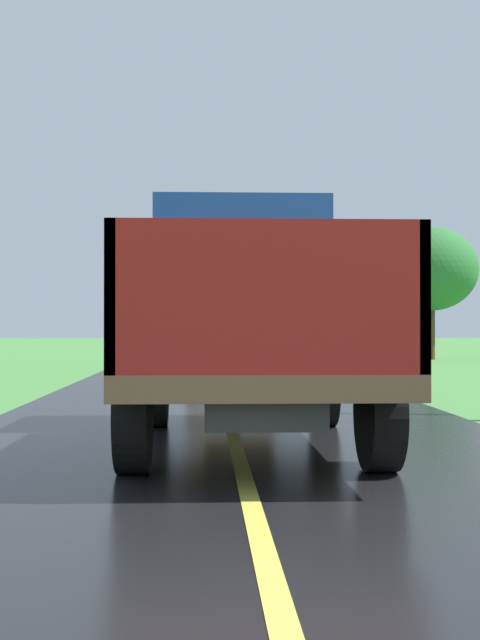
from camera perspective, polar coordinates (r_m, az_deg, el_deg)
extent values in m
cube|color=#2D2D30|center=(8.89, 0.52, -4.59)|extent=(0.90, 5.51, 0.24)
cube|color=brown|center=(8.87, 0.52, -3.30)|extent=(2.30, 5.80, 0.20)
cube|color=#1E479E|center=(10.83, 0.00, 2.77)|extent=(2.10, 1.90, 1.90)
cube|color=black|center=(11.80, -0.20, 4.12)|extent=(1.78, 0.02, 0.76)
cube|color=maroon|center=(7.91, -7.18, 1.07)|extent=(0.08, 3.85, 1.10)
cube|color=maroon|center=(8.03, 8.82, 1.05)|extent=(0.08, 3.85, 1.10)
cube|color=maroon|center=(6.01, 1.91, 1.55)|extent=(2.30, 0.08, 1.10)
cube|color=maroon|center=(9.77, 0.25, 0.77)|extent=(2.30, 0.08, 1.10)
cylinder|color=black|center=(10.69, -5.62, -4.42)|extent=(0.28, 1.00, 1.00)
cylinder|color=black|center=(10.78, 5.63, -4.39)|extent=(0.28, 1.00, 1.00)
cylinder|color=black|center=(7.32, -7.12, -6.26)|extent=(0.28, 1.00, 1.00)
cylinder|color=black|center=(7.45, 9.30, -6.15)|extent=(0.28, 1.00, 1.00)
ellipsoid|color=#ABC31C|center=(7.69, -4.68, 3.16)|extent=(0.58, 0.63, 0.40)
ellipsoid|color=#9DC727|center=(9.51, 2.51, 0.66)|extent=(0.54, 0.54, 0.42)
ellipsoid|color=#97BA23|center=(7.07, 4.25, 0.82)|extent=(0.52, 0.62, 0.41)
ellipsoid|color=#A6B628|center=(8.28, -3.66, -1.79)|extent=(0.44, 0.43, 0.51)
ellipsoid|color=#A7BA33|center=(8.52, -1.21, 0.59)|extent=(0.43, 0.51, 0.50)
ellipsoid|color=#97CB33|center=(9.15, -0.50, 2.77)|extent=(0.42, 0.46, 0.47)
ellipsoid|color=#A0C420|center=(9.53, 3.07, -1.41)|extent=(0.59, 0.67, 0.45)
ellipsoid|color=#9CCC30|center=(7.60, -3.93, -1.71)|extent=(0.44, 0.53, 0.44)
ellipsoid|color=#ABC534|center=(9.45, 4.46, 0.61)|extent=(0.52, 0.52, 0.38)
ellipsoid|color=#A9C61C|center=(6.81, 1.86, -1.81)|extent=(0.60, 0.58, 0.40)
cube|color=#2D2D30|center=(24.72, -0.79, -1.94)|extent=(0.90, 5.51, 0.24)
cube|color=brown|center=(24.71, -0.79, -1.48)|extent=(2.30, 5.80, 0.20)
cube|color=gold|center=(26.67, -0.91, 0.85)|extent=(2.10, 1.90, 1.90)
cube|color=black|center=(27.63, -0.96, 1.49)|extent=(1.78, 0.02, 0.76)
cube|color=brown|center=(23.73, -3.40, 0.05)|extent=(0.08, 3.85, 1.10)
cube|color=brown|center=(23.79, 1.95, 0.04)|extent=(0.08, 3.85, 1.10)
cube|color=brown|center=(21.85, -0.58, 0.09)|extent=(2.30, 0.08, 1.10)
cube|color=brown|center=(25.62, -0.85, 0.01)|extent=(2.30, 0.08, 1.10)
cylinder|color=black|center=(26.51, -3.17, -2.06)|extent=(0.28, 1.00, 1.00)
cylinder|color=black|center=(26.57, 1.37, -2.06)|extent=(0.28, 1.00, 1.00)
cylinder|color=black|center=(23.12, -3.28, -2.29)|extent=(0.28, 1.00, 1.00)
cylinder|color=black|center=(23.18, 1.92, -2.29)|extent=(0.28, 1.00, 1.00)
ellipsoid|color=#A7C922|center=(22.36, -2.18, -0.92)|extent=(0.57, 0.59, 0.49)
ellipsoid|color=#A9CF1E|center=(25.09, -0.03, -0.79)|extent=(0.45, 0.56, 0.42)
ellipsoid|color=#A5BD22|center=(24.45, 1.11, -0.14)|extent=(0.59, 0.71, 0.46)
ellipsoid|color=#AEC520|center=(22.44, 0.06, 0.77)|extent=(0.53, 0.51, 0.38)
ellipsoid|color=#A0C92B|center=(24.31, 1.19, 0.62)|extent=(0.59, 0.73, 0.38)
ellipsoid|color=#9CBC2C|center=(23.99, 0.67, 0.66)|extent=(0.42, 0.44, 0.46)
cylinder|color=#4C3823|center=(35.19, 12.68, -0.84)|extent=(0.28, 0.28, 2.16)
ellipsoid|color=#2D7033|center=(35.27, 12.68, 3.35)|extent=(3.75, 3.75, 3.37)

